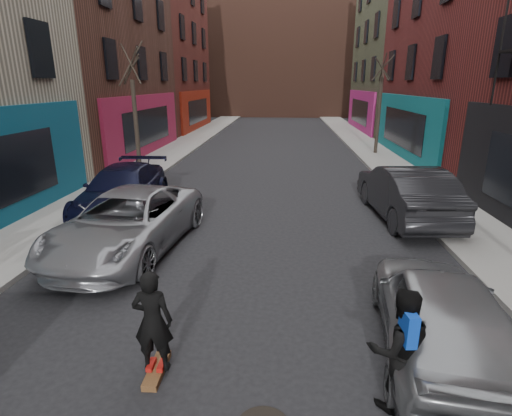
% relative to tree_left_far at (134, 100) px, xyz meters
% --- Properties ---
extents(sidewalk_left, '(2.50, 84.00, 0.13)m').
position_rel_tree_left_far_xyz_m(sidewalk_left, '(-0.05, 12.00, -3.31)').
color(sidewalk_left, gray).
rests_on(sidewalk_left, ground).
extents(sidewalk_right, '(2.50, 84.00, 0.13)m').
position_rel_tree_left_far_xyz_m(sidewalk_right, '(12.45, 12.00, -3.31)').
color(sidewalk_right, gray).
rests_on(sidewalk_right, ground).
extents(building_far, '(40.00, 10.00, 14.00)m').
position_rel_tree_left_far_xyz_m(building_far, '(6.20, 38.00, 3.62)').
color(building_far, '#47281E').
rests_on(building_far, ground).
extents(tree_left_far, '(2.00, 2.00, 6.50)m').
position_rel_tree_left_far_xyz_m(tree_left_far, '(0.00, 0.00, 0.00)').
color(tree_left_far, black).
rests_on(tree_left_far, sidewalk_left).
extents(tree_right_far, '(2.00, 2.00, 6.80)m').
position_rel_tree_left_far_xyz_m(tree_right_far, '(12.40, 6.00, 0.15)').
color(tree_right_far, black).
rests_on(tree_right_far, sidewalk_right).
extents(parked_left_far, '(3.06, 5.69, 1.52)m').
position_rel_tree_left_far_xyz_m(parked_left_far, '(3.00, -9.11, -2.62)').
color(parked_left_far, gray).
rests_on(parked_left_far, ground).
extents(parked_left_end, '(2.30, 5.25, 1.50)m').
position_rel_tree_left_far_xyz_m(parked_left_end, '(1.60, -5.99, -2.63)').
color(parked_left_end, black).
rests_on(parked_left_end, ground).
extents(parked_right_far, '(2.33, 4.55, 1.48)m').
position_rel_tree_left_far_xyz_m(parked_right_far, '(9.40, -12.89, -2.64)').
color(parked_right_far, gray).
rests_on(parked_right_far, ground).
extents(parked_right_end, '(2.17, 5.29, 1.71)m').
position_rel_tree_left_far_xyz_m(parked_right_end, '(10.80, -5.95, -2.53)').
color(parked_right_end, black).
rests_on(parked_right_end, ground).
extents(skateboard, '(0.23, 0.80, 0.10)m').
position_rel_tree_left_far_xyz_m(skateboard, '(5.13, -13.61, -3.33)').
color(skateboard, brown).
rests_on(skateboard, ground).
extents(skateboarder, '(0.58, 0.39, 1.57)m').
position_rel_tree_left_far_xyz_m(skateboarder, '(5.13, -13.61, -2.49)').
color(skateboarder, black).
rests_on(skateboarder, skateboard).
extents(pedestrian, '(0.90, 0.74, 1.72)m').
position_rel_tree_left_far_xyz_m(pedestrian, '(8.48, -13.98, -2.51)').
color(pedestrian, black).
rests_on(pedestrian, ground).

